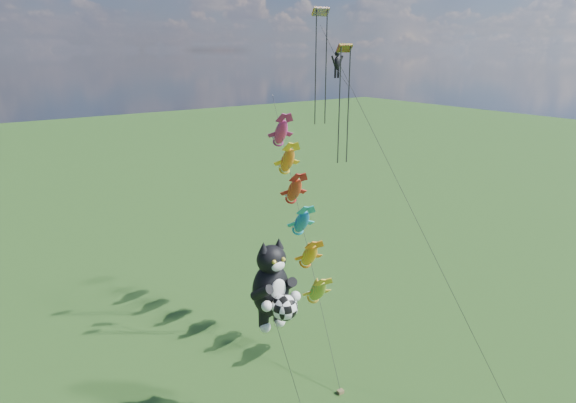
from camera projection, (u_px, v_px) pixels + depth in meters
cat_kite_rig at (273, 287)px, 26.28m from camera, size 2.45×4.16×10.94m
fish_windsock_rig at (298, 206)px, 35.40m from camera, size 5.23×15.18×17.13m
parafoil_rig at (339, 70)px, 32.09m from camera, size 2.50×17.47×23.42m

